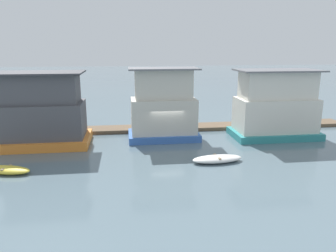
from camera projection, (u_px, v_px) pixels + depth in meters
ground_plane at (166, 140)px, 25.84m from camera, size 200.00×200.00×0.00m
dock_walkway at (162, 128)px, 29.09m from camera, size 33.80×2.08×0.30m
houseboat_orange at (41, 113)px, 24.04m from camera, size 6.84×4.14×5.44m
houseboat_blue at (163, 108)px, 25.73m from camera, size 5.56×3.20×5.62m
houseboat_teal at (276, 107)px, 26.26m from camera, size 6.84×3.71×5.44m
dinghy_yellow at (7, 170)px, 19.09m from camera, size 3.08×1.87×0.41m
dinghy_white at (217, 159)px, 20.91m from camera, size 3.35×1.50×0.44m
mooring_post_near_left at (280, 118)px, 28.95m from camera, size 0.27×0.27×2.11m
mooring_post_far_right at (148, 122)px, 27.48m from camera, size 0.25×0.25×1.98m
mooring_post_centre at (136, 127)px, 27.43m from camera, size 0.32×0.32×1.34m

